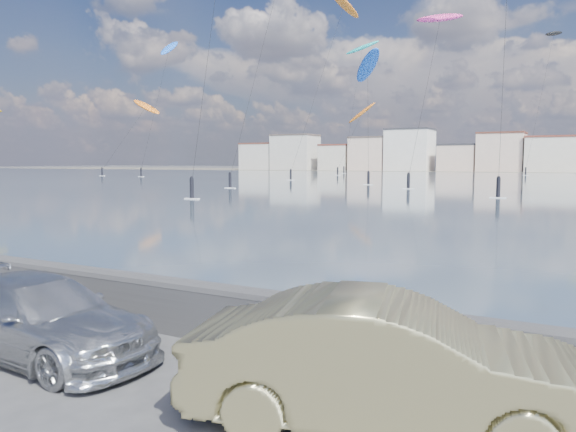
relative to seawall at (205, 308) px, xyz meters
name	(u,v)px	position (x,y,z in m)	size (l,w,h in m)	color
ground	(89,392)	(0.00, -2.70, -0.58)	(700.00, 700.00, 0.00)	#333335
bay_water	(553,182)	(0.00, 88.80, -0.58)	(500.00, 177.00, 0.00)	#3C4D62
seawall	(205,308)	(0.00, 0.00, 0.00)	(400.00, 0.36, 1.08)	#28282B
car_silver	(39,317)	(-1.86, -2.06, 0.08)	(1.85, 4.55, 1.32)	#BABDC2
car_champagne	(390,365)	(4.07, -1.73, 0.23)	(1.72, 4.93, 1.62)	tan
kitesurfer_0	(554,35)	(-5.14, 147.76, 33.69)	(6.96, 18.49, 36.15)	black
kitesurfer_2	(440,20)	(-13.91, 71.50, 22.11)	(6.44, 19.96, 24.73)	#E5338C
kitesurfer_3	(361,114)	(-46.25, 124.47, 14.48)	(7.90, 11.38, 18.33)	orange
kitesurfer_4	(362,49)	(-55.29, 147.17, 35.10)	(10.85, 16.03, 38.32)	#19BFBF
kitesurfer_9	(344,6)	(-37.67, 93.10, 32.04)	(6.20, 20.56, 35.40)	orange
kitesurfer_11	(169,51)	(-79.85, 91.97, 27.47)	(3.12, 14.12, 31.22)	blue
kitesurfer_12	(368,67)	(-25.53, 74.49, 17.08)	(8.16, 13.44, 20.33)	blue
kitesurfer_13	(146,107)	(-89.59, 94.69, 15.62)	(10.51, 14.69, 18.84)	orange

